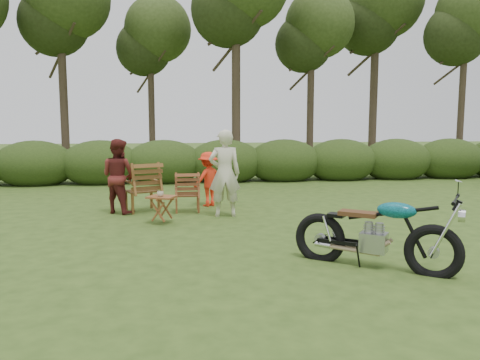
{
  "coord_description": "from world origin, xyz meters",
  "views": [
    {
      "loc": [
        -1.67,
        -6.33,
        1.91
      ],
      "look_at": [
        -0.5,
        1.93,
        0.9
      ],
      "focal_mm": 35.0,
      "sensor_mm": 36.0,
      "label": 1
    }
  ],
  "objects": [
    {
      "name": "ground",
      "position": [
        0.0,
        0.0,
        0.0
      ],
      "size": [
        80.0,
        80.0,
        0.0
      ],
      "primitive_type": "plane",
      "color": "#2D4617",
      "rests_on": "ground"
    },
    {
      "name": "tree_line",
      "position": [
        0.5,
        9.74,
        3.81
      ],
      "size": [
        22.52,
        11.62,
        8.14
      ],
      "color": "#372C1E",
      "rests_on": "ground"
    },
    {
      "name": "motorcycle",
      "position": [
        0.95,
        -0.56,
        0.0
      ],
      "size": [
        2.15,
        1.89,
        1.19
      ],
      "primitive_type": null,
      "rotation": [
        0.0,
        0.0,
        -0.65
      ],
      "color": "#0D96A9",
      "rests_on": "ground"
    },
    {
      "name": "lawn_chair_right",
      "position": [
        -1.4,
        3.78,
        0.0
      ],
      "size": [
        0.6,
        0.6,
        0.87
      ],
      "primitive_type": null,
      "rotation": [
        0.0,
        0.0,
        3.14
      ],
      "color": "brown",
      "rests_on": "ground"
    },
    {
      "name": "lawn_chair_left",
      "position": [
        -2.38,
        3.96,
        0.0
      ],
      "size": [
        0.95,
        0.95,
        1.07
      ],
      "primitive_type": null,
      "rotation": [
        0.0,
        0.0,
        3.52
      ],
      "color": "brown",
      "rests_on": "ground"
    },
    {
      "name": "side_table",
      "position": [
        -1.92,
        2.6,
        0.27
      ],
      "size": [
        0.65,
        0.61,
        0.53
      ],
      "primitive_type": null,
      "rotation": [
        0.0,
        0.0,
        -0.43
      ],
      "color": "brown",
      "rests_on": "ground"
    },
    {
      "name": "cup",
      "position": [
        -1.94,
        2.56,
        0.58
      ],
      "size": [
        0.15,
        0.15,
        0.1
      ],
      "primitive_type": "imported",
      "rotation": [
        0.0,
        0.0,
        -0.24
      ],
      "color": "beige",
      "rests_on": "side_table"
    },
    {
      "name": "adult_a",
      "position": [
        -0.65,
        3.15,
        0.0
      ],
      "size": [
        0.66,
        0.45,
        1.79
      ],
      "primitive_type": "imported",
      "rotation": [
        0.0,
        0.0,
        3.11
      ],
      "color": "beige",
      "rests_on": "ground"
    },
    {
      "name": "adult_b",
      "position": [
        -2.85,
        3.83,
        0.0
      ],
      "size": [
        0.98,
        0.93,
        1.59
      ],
      "primitive_type": "imported",
      "rotation": [
        0.0,
        0.0,
        2.54
      ],
      "color": "maroon",
      "rests_on": "ground"
    },
    {
      "name": "child",
      "position": [
        -0.89,
        4.4,
        0.0
      ],
      "size": [
        0.94,
        0.83,
        1.26
      ],
      "primitive_type": "imported",
      "rotation": [
        0.0,
        0.0,
        3.72
      ],
      "color": "red",
      "rests_on": "ground"
    }
  ]
}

